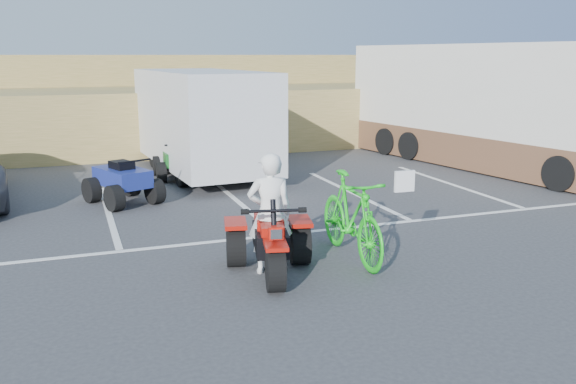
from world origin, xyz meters
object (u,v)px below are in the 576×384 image
object	(u,v)px
quad_atv_blue	(124,203)
cargo_trailer	(202,119)
red_trike_atv	(271,275)
rider	(270,213)
rv_motorhome	(487,115)
quad_atv_green	(177,178)
green_dirt_bike	(351,217)

from	to	relation	value
quad_atv_blue	cargo_trailer	bearing A→B (deg)	26.90
red_trike_atv	cargo_trailer	bearing A→B (deg)	97.43
rider	quad_atv_blue	distance (m)	5.43
rv_motorhome	quad_atv_blue	size ratio (longest dim) A/B	6.17
quad_atv_blue	rider	bearing A→B (deg)	-95.16
rider	red_trike_atv	bearing A→B (deg)	90.00
rider	quad_atv_blue	size ratio (longest dim) A/B	1.14
cargo_trailer	quad_atv_green	distance (m)	1.70
quad_atv_blue	rv_motorhome	bearing A→B (deg)	-16.25
cargo_trailer	rider	bearing A→B (deg)	-100.05
rider	cargo_trailer	world-z (taller)	cargo_trailer
cargo_trailer	quad_atv_green	world-z (taller)	cargo_trailer
green_dirt_bike	cargo_trailer	xyz separation A→B (m)	(-0.64, 7.70, 0.79)
rider	quad_atv_green	distance (m)	7.51
red_trike_atv	quad_atv_blue	world-z (taller)	red_trike_atv
red_trike_atv	quad_atv_blue	size ratio (longest dim) A/B	1.10
red_trike_atv	green_dirt_bike	xyz separation A→B (m)	(1.40, 0.30, 0.67)
rv_motorhome	green_dirt_bike	bearing A→B (deg)	-150.24
rv_motorhome	red_trike_atv	bearing A→B (deg)	-153.91
red_trike_atv	quad_atv_green	xyz separation A→B (m)	(-0.02, 7.60, 0.00)
red_trike_atv	rider	bearing A→B (deg)	90.00
quad_atv_green	red_trike_atv	bearing A→B (deg)	-87.20
rv_motorhome	quad_atv_green	world-z (taller)	rv_motorhome
green_dirt_bike	rider	bearing A→B (deg)	-171.58
rider	rv_motorhome	size ratio (longest dim) A/B	0.18
rider	quad_atv_green	bearing A→B (deg)	-76.72
green_dirt_bike	quad_atv_blue	bearing A→B (deg)	123.18
rv_motorhome	quad_atv_blue	xyz separation A→B (m)	(-10.13, -1.14, -1.45)
red_trike_atv	green_dirt_bike	size ratio (longest dim) A/B	0.77
red_trike_atv	rider	xyz separation A→B (m)	(0.03, 0.15, 0.88)
quad_atv_blue	quad_atv_green	size ratio (longest dim) A/B	1.05
rider	quad_atv_blue	bearing A→B (deg)	-59.64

